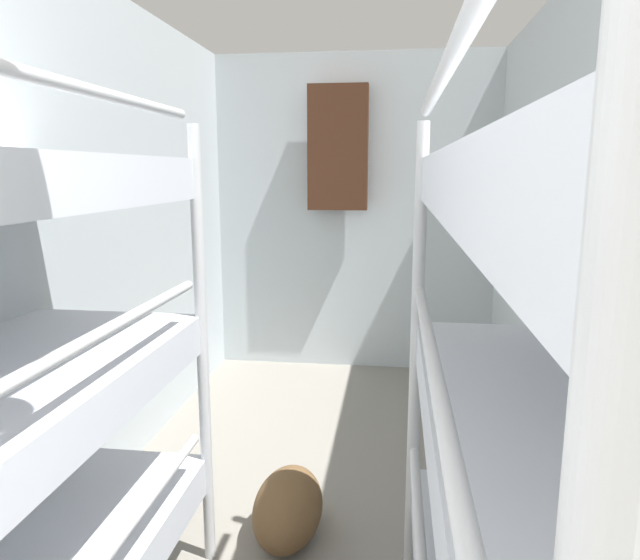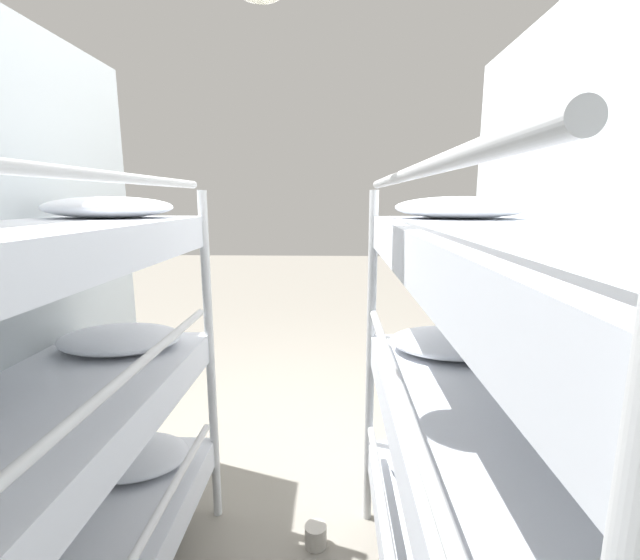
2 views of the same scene
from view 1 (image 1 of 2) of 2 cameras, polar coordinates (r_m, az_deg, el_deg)
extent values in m
cube|color=silver|center=(2.48, -27.29, 1.75)|extent=(0.06, 4.88, 2.41)
cube|color=silver|center=(2.18, 28.45, 0.56)|extent=(0.06, 4.88, 2.41)
cube|color=silver|center=(4.44, 3.47, 6.45)|extent=(2.26, 0.06, 2.41)
cylinder|color=silver|center=(2.23, -11.67, -7.43)|extent=(0.04, 0.04, 1.71)
cylinder|color=silver|center=(1.37, -24.53, -6.88)|extent=(0.03, 1.56, 0.03)
cylinder|color=silver|center=(1.32, -26.59, 17.74)|extent=(0.03, 1.56, 0.03)
cylinder|color=silver|center=(2.11, 9.55, -8.38)|extent=(0.04, 0.04, 1.71)
cube|color=silver|center=(1.32, 26.38, -17.57)|extent=(0.67, 1.83, 0.14)
cylinder|color=silver|center=(1.17, 11.44, -9.02)|extent=(0.03, 1.56, 0.03)
cube|color=silver|center=(1.18, 28.76, 8.20)|extent=(0.67, 1.83, 0.14)
cylinder|color=silver|center=(1.12, 12.62, 20.07)|extent=(0.03, 1.56, 0.03)
ellipsoid|color=brown|center=(2.60, -3.21, -21.78)|extent=(0.29, 0.50, 0.29)
cube|color=#472819|center=(4.29, 1.81, 13.04)|extent=(0.44, 0.12, 0.90)
camera|label=2|loc=(2.28, -6.16, 13.93)|focal=24.00mm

